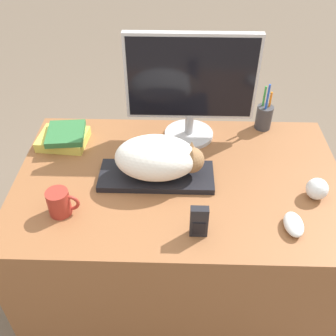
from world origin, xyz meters
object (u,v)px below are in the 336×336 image
monitor (191,83)px  computer_mouse (294,224)px  keyboard (156,176)px  coffee_mug (60,203)px  phone (199,222)px  cat (159,158)px  book_stack (64,137)px  baseball (317,189)px  pen_cup (264,116)px

monitor → computer_mouse: size_ratio=4.79×
keyboard → coffee_mug: (-0.32, -0.19, 0.04)m
phone → computer_mouse: bearing=6.0°
computer_mouse → keyboard: bearing=153.2°
cat → coffee_mug: (-0.33, -0.19, -0.05)m
monitor → book_stack: 0.58m
baseball → coffee_mug: bearing=-173.4°
computer_mouse → pen_cup: size_ratio=0.49×
pen_cup → baseball: 0.46m
computer_mouse → pen_cup: bearing=91.0°
book_stack → pen_cup: bearing=9.6°
coffee_mug → book_stack: coffee_mug is taller
computer_mouse → phone: phone is taller
cat → coffee_mug: 0.39m
keyboard → phone: phone is taller
keyboard → pen_cup: size_ratio=1.95×
computer_mouse → book_stack: 0.98m
coffee_mug → phone: (0.47, -0.08, 0.01)m
coffee_mug → baseball: coffee_mug is taller
keyboard → baseball: bearing=-8.1°
computer_mouse → pen_cup: pen_cup is taller
cat → pen_cup: bearing=38.9°
monitor → pen_cup: bearing=12.8°
keyboard → cat: bearing=0.0°
monitor → pen_cup: 0.39m
pen_cup → keyboard: bearing=-141.9°
keyboard → monitor: bearing=66.0°
keyboard → cat: cat is taller
cat → phone: (0.14, -0.27, -0.04)m
cat → book_stack: bearing=152.7°
monitor → phone: 0.59m
keyboard → monitor: size_ratio=0.83×
cat → book_stack: 0.47m
phone → book_stack: (-0.55, 0.48, -0.03)m
coffee_mug → baseball: 0.91m
pen_cup → baseball: (0.12, -0.44, -0.02)m
book_stack → baseball: bearing=-16.8°
cat → pen_cup: 0.57m
computer_mouse → baseball: bearing=53.9°
keyboard → pen_cup: bearing=38.1°
keyboard → phone: (0.15, -0.27, 0.05)m
cat → phone: cat is taller
cat → phone: 0.31m
cat → coffee_mug: cat is taller
phone → book_stack: size_ratio=0.57×
computer_mouse → cat: bearing=152.5°
keyboard → pen_cup: (0.46, 0.36, 0.05)m
book_stack → cat: bearing=-27.3°
baseball → phone: 0.47m
pen_cup → phone: bearing=-116.0°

